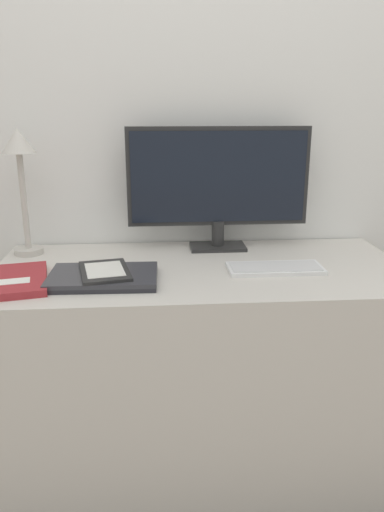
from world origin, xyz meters
TOP-DOWN VIEW (x-y plane):
  - wall_back at (0.00, 0.58)m, footprint 3.60×0.05m
  - desk at (0.00, 0.25)m, footprint 1.27×0.59m
  - monitor at (0.08, 0.45)m, footprint 0.61×0.11m
  - keyboard at (0.22, 0.20)m, footprint 0.29×0.12m
  - laptop at (-0.29, 0.14)m, footprint 0.31×0.21m
  - ereader at (-0.28, 0.15)m, footprint 0.17×0.21m
  - desk_lamp at (-0.56, 0.44)m, footprint 0.11×0.11m
  - notebook at (-0.53, 0.14)m, footprint 0.21×0.29m

SIDE VIEW (x-z plane):
  - desk at x=0.00m, z-range 0.00..0.73m
  - keyboard at x=0.22m, z-range 0.73..0.74m
  - notebook at x=-0.53m, z-range 0.73..0.75m
  - laptop at x=-0.29m, z-range 0.73..0.75m
  - ereader at x=-0.28m, z-range 0.75..0.76m
  - monitor at x=0.08m, z-range 0.75..1.16m
  - desk_lamp at x=-0.56m, z-range 0.82..1.23m
  - wall_back at x=0.00m, z-range 0.00..2.40m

